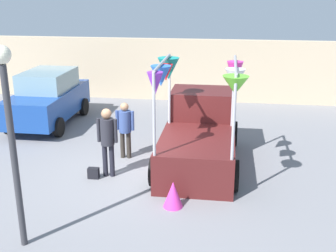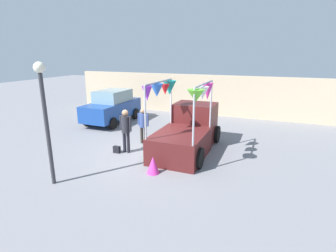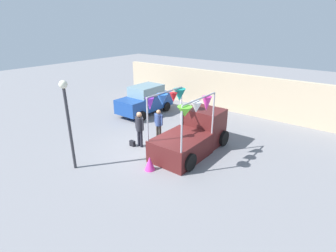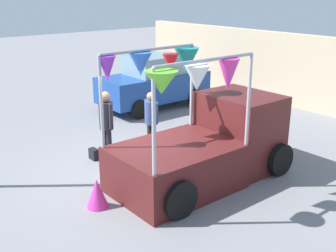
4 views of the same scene
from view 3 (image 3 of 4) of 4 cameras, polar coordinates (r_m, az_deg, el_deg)
ground_plane at (r=12.89m, az=-2.71°, el=-4.90°), size 60.00×60.00×0.00m
vendor_truck at (r=12.49m, az=5.51°, el=-1.40°), size 2.51×4.14×2.95m
parked_car at (r=17.65m, az=-4.95°, el=5.74°), size 1.88×4.00×1.88m
person_customer at (r=12.70m, az=-6.22°, el=0.01°), size 0.53×0.34×1.80m
person_vendor at (r=13.53m, az=-2.06°, el=0.95°), size 0.53×0.34×1.62m
handbag at (r=13.18m, az=-7.76°, el=-3.77°), size 0.28×0.16×0.28m
street_lamp at (r=10.96m, az=-21.06°, el=2.69°), size 0.32×0.32×3.74m
brick_boundary_wall at (r=18.65m, az=12.97°, el=7.26°), size 18.00×0.36×2.60m
folded_kite_bundle_magenta at (r=11.00m, az=-4.01°, el=-8.12°), size 0.53×0.53×0.60m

